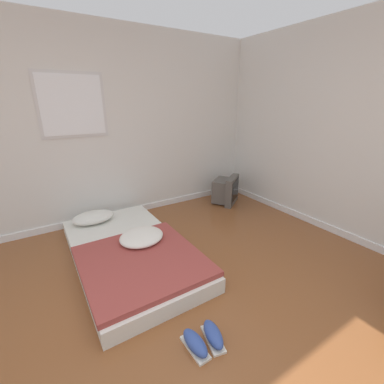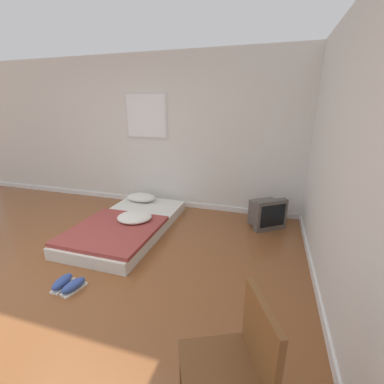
# 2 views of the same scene
# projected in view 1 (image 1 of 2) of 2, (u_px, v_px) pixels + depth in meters

# --- Properties ---
(wall_back) EXTENTS (7.85, 0.08, 2.60)m
(wall_back) POSITION_uv_depth(u_px,v_px,m) (72.00, 131.00, 3.27)
(wall_back) COLOR silver
(wall_back) RESTS_ON ground_plane
(mattress_bed) EXTENTS (1.12, 2.03, 0.30)m
(mattress_bed) POSITION_uv_depth(u_px,v_px,m) (129.00, 249.00, 2.84)
(mattress_bed) COLOR silver
(mattress_bed) RESTS_ON ground_plane
(crt_tv) EXTENTS (0.57, 0.55, 0.47)m
(crt_tv) POSITION_uv_depth(u_px,v_px,m) (226.00, 190.00, 4.35)
(crt_tv) COLOR #56514C
(crt_tv) RESTS_ON ground_plane
(sneaker_pair) EXTENTS (0.29, 0.28, 0.10)m
(sneaker_pair) POSITION_uv_depth(u_px,v_px,m) (204.00, 339.00, 1.84)
(sneaker_pair) COLOR silver
(sneaker_pair) RESTS_ON ground_plane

